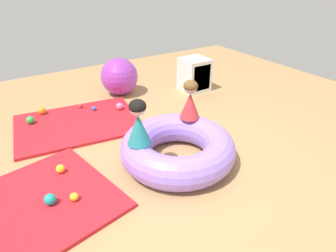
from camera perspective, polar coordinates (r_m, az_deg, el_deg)
The scene contains 16 objects.
ground_plane at distance 3.33m, azimuth 2.25°, elevation -7.20°, with size 8.00×8.00×0.00m, color tan.
gym_mat_center_rear at distance 4.27m, azimuth -16.99°, elevation 0.47°, with size 1.63×1.21×0.04m, color red.
gym_mat_far_left at distance 3.06m, azimuth -22.91°, elevation -13.27°, with size 1.21×1.29×0.04m, color red.
inflatable_cushion at distance 3.28m, azimuth 1.88°, elevation -4.26°, with size 1.28×1.28×0.35m, color #9975EA.
child_in_red at distance 3.45m, azimuth 4.31°, elevation 5.05°, with size 0.32×0.32×0.47m.
child_in_teal at distance 2.93m, azimuth -5.75°, elevation 0.64°, with size 0.33×0.33×0.48m.
play_ball_yellow at distance 3.30m, azimuth -20.10°, elevation -7.78°, with size 0.09×0.09×0.09m, color yellow.
play_ball_teal at distance 2.95m, azimuth -21.85°, elevation -13.04°, with size 0.11×0.11×0.11m, color teal.
play_ball_pink at distance 4.48m, azimuth -9.36°, elevation 3.79°, with size 0.11×0.11×0.11m, color pink.
play_ball_blue at distance 4.54m, azimuth -14.13°, elevation 3.30°, with size 0.06×0.06×0.06m, color blue.
play_ball_red at distance 4.68m, azimuth -16.60°, elevation 3.74°, with size 0.06×0.06×0.06m, color red.
play_ball_orange at distance 4.66m, azimuth -23.23°, elevation 2.74°, with size 0.11×0.11×0.11m, color orange.
play_ball_green at distance 4.44m, azimuth -25.10°, elevation 1.05°, with size 0.11×0.11×0.11m, color green.
play_ball_yellow_second at distance 2.92m, azimuth -17.68°, elevation -12.95°, with size 0.08×0.08×0.08m, color yellow.
exercise_ball_large at distance 5.07m, azimuth -9.40°, elevation 9.41°, with size 0.62×0.62×0.62m, color purple.
storage_cube at distance 5.19m, azimuth 5.28°, elevation 9.81°, with size 0.44×0.44×0.56m.
Camera 1 is at (-1.56, -2.20, 1.96)m, focal length 31.50 mm.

